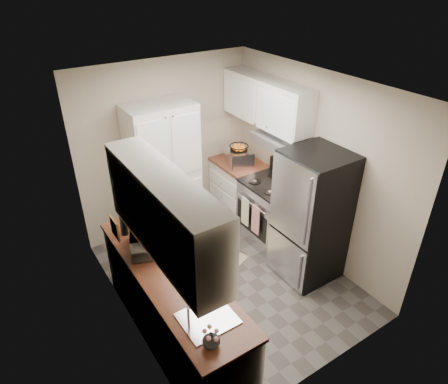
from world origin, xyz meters
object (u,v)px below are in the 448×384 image
object	(u,v)px
microwave	(147,238)
wine_bottle	(123,222)
pantry_cabinet	(164,174)
electric_range	(270,211)
toaster_oven	(239,157)
refrigerator	(311,216)

from	to	relation	value
microwave	wine_bottle	bearing A→B (deg)	37.79
pantry_cabinet	electric_range	distance (m)	1.58
toaster_oven	microwave	bearing A→B (deg)	-132.33
electric_range	microwave	size ratio (longest dim) A/B	2.34
electric_range	wine_bottle	xyz separation A→B (m)	(-2.10, 0.01, 0.60)
pantry_cabinet	refrigerator	bearing A→B (deg)	-56.54
wine_bottle	electric_range	bearing A→B (deg)	-0.27
electric_range	microwave	bearing A→B (deg)	-169.55
wine_bottle	toaster_oven	size ratio (longest dim) A/B	0.76
pantry_cabinet	toaster_oven	world-z (taller)	pantry_cabinet
electric_range	refrigerator	size ratio (longest dim) A/B	0.66
electric_range	wine_bottle	distance (m)	2.19
microwave	pantry_cabinet	bearing A→B (deg)	-10.57
wine_bottle	toaster_oven	world-z (taller)	wine_bottle
electric_range	toaster_oven	bearing A→B (deg)	93.02
refrigerator	toaster_oven	xyz separation A→B (m)	(-0.00, 1.54, 0.19)
wine_bottle	toaster_oven	distance (m)	2.19
pantry_cabinet	refrigerator	distance (m)	2.07
refrigerator	microwave	world-z (taller)	refrigerator
electric_range	toaster_oven	distance (m)	0.93
refrigerator	microwave	size ratio (longest dim) A/B	3.53
pantry_cabinet	toaster_oven	size ratio (longest dim) A/B	4.67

